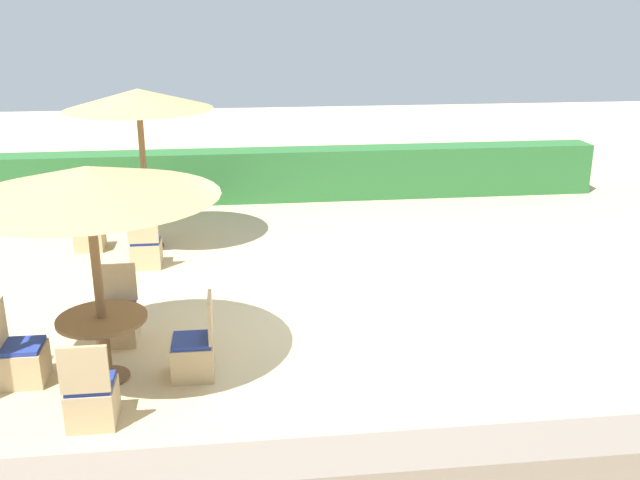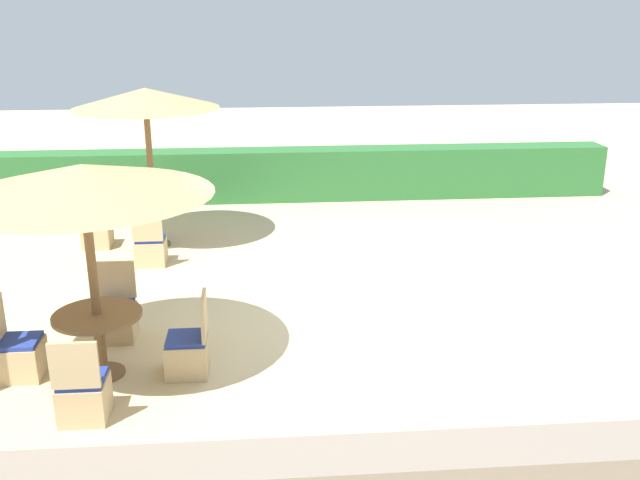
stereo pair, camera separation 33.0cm
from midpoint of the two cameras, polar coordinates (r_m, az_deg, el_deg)
ground_plane at (r=9.35m, az=-0.57°, el=-6.41°), size 40.00×40.00×0.00m
hedge_row at (r=14.94m, az=-3.19°, el=5.26°), size 13.00×0.70×1.06m
stone_border at (r=6.24m, az=3.21°, el=-18.15°), size 10.00×0.56×0.42m
parasol_back_left at (r=11.91m, az=-15.12°, el=10.77°), size 2.36×2.36×2.64m
round_table_back_left at (r=12.30m, az=-14.38°, el=1.83°), size 0.96×0.96×0.70m
patio_chair_back_left_south at (r=11.46m, az=-14.56°, el=-0.84°), size 0.46×0.46×0.93m
patio_chair_back_left_west at (r=12.53m, az=-18.76°, el=0.42°), size 0.46×0.46×0.93m
parasol_front_left at (r=7.59m, az=-19.31°, el=4.34°), size 2.67×2.67×2.38m
round_table_front_left at (r=8.13m, az=-18.08°, el=-7.03°), size 0.96×0.96×0.74m
patio_chair_front_left_east at (r=8.08m, az=-11.19°, el=-8.93°), size 0.46×0.46×0.93m
patio_chair_front_left_north at (r=9.08m, az=-16.87°, el=-6.23°), size 0.46×0.46×0.93m
patio_chair_front_left_west at (r=8.51m, az=-23.80°, el=-8.78°), size 0.46×0.46×0.93m
patio_chair_front_left_south at (r=7.49m, az=-19.03°, el=-11.98°), size 0.46×0.46×0.93m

